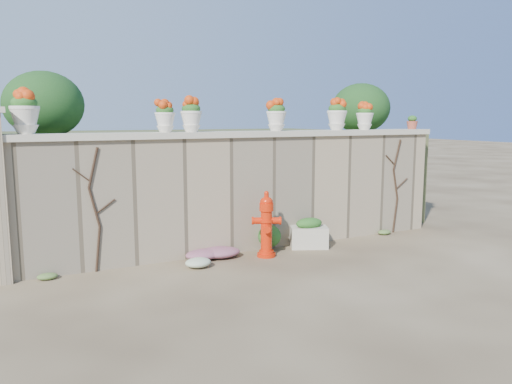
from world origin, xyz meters
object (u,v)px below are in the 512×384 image
fire_hydrant (266,224)px  planter_box (309,234)px  urn_pot_0 (25,112)px  terracotta_pot (412,123)px

fire_hydrant → planter_box: bearing=35.1°
planter_box → urn_pot_0: size_ratio=1.18×
fire_hydrant → urn_pot_0: bearing=-165.4°
fire_hydrant → terracotta_pot: size_ratio=4.09×
urn_pot_0 → planter_box: bearing=-5.9°
urn_pot_0 → terracotta_pot: bearing=0.0°
fire_hydrant → terracotta_pot: terracotta_pot is taller
planter_box → urn_pot_0: (-4.53, 0.47, 2.16)m
fire_hydrant → terracotta_pot: 4.18m
planter_box → terracotta_pot: size_ratio=2.78×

